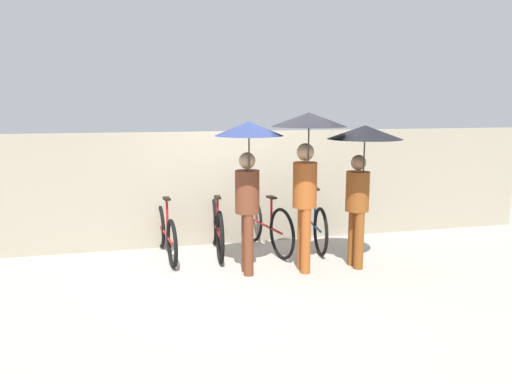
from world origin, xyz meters
The scene contains 9 objects.
ground_plane centered at (0.00, 0.00, 0.00)m, with size 30.00×30.00×0.00m, color #9E998E.
back_wall centered at (0.00, 1.76, 0.91)m, with size 10.52×0.12×1.81m.
parked_bicycle_0 centered at (-1.15, 1.22, 0.36)m, with size 0.44×1.76×0.96m.
parked_bicycle_1 centered at (-0.38, 1.25, 0.39)m, with size 0.44×1.77×0.99m.
parked_bicycle_2 centered at (0.38, 1.22, 0.39)m, with size 0.51×1.81×1.01m.
parked_bicycle_3 centered at (1.15, 1.26, 0.38)m, with size 0.44×1.80×0.99m.
pedestrian_leading centered at (-0.15, 0.12, 1.53)m, with size 0.87×0.87×2.03m.
pedestrian_center centered at (0.61, 0.02, 1.65)m, with size 0.96×0.96×2.14m.
pedestrian_trailing centered at (1.38, 0.01, 1.54)m, with size 0.98×0.98×1.97m.
Camera 1 is at (-1.57, -6.04, 2.23)m, focal length 35.00 mm.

